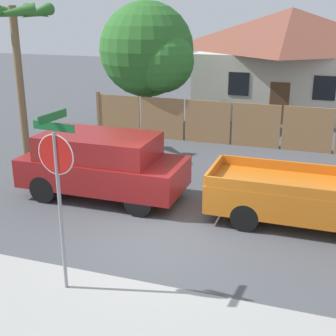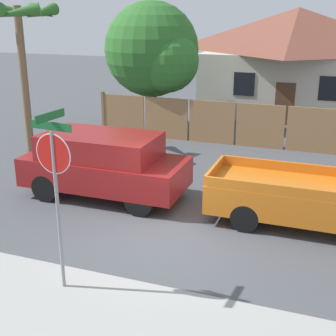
{
  "view_description": "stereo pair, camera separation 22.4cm",
  "coord_description": "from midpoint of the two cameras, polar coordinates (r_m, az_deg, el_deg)",
  "views": [
    {
      "loc": [
        3.45,
        -9.61,
        5.25
      ],
      "look_at": [
        0.0,
        0.49,
        1.6
      ],
      "focal_mm": 50.0,
      "sensor_mm": 36.0,
      "label": 1
    },
    {
      "loc": [
        3.66,
        -9.54,
        5.25
      ],
      "look_at": [
        0.0,
        0.49,
        1.6
      ],
      "focal_mm": 50.0,
      "sensor_mm": 36.0,
      "label": 2
    }
  ],
  "objects": [
    {
      "name": "ground_plane",
      "position": [
        11.48,
        -0.29,
        -8.32
      ],
      "size": [
        80.0,
        80.0,
        0.0
      ],
      "primitive_type": "plane",
      "color": "#4C4F54"
    },
    {
      "name": "sidewalk_strip",
      "position": [
        8.71,
        -8.99,
        -18.42
      ],
      "size": [
        36.0,
        3.2,
        0.01
      ],
      "color": "#A3A39E",
      "rests_on": "ground"
    },
    {
      "name": "wooden_fence",
      "position": [
        18.81,
        11.5,
        5.03
      ],
      "size": [
        13.89,
        0.12,
        1.83
      ],
      "color": "#997047",
      "rests_on": "ground"
    },
    {
      "name": "house",
      "position": [
        25.95,
        15.49,
        12.7
      ],
      "size": [
        9.4,
        7.41,
        5.31
      ],
      "color": "beige",
      "rests_on": "ground"
    },
    {
      "name": "oak_tree",
      "position": [
        21.0,
        -1.29,
        13.96
      ],
      "size": [
        4.33,
        4.13,
        5.61
      ],
      "color": "brown",
      "rests_on": "ground"
    },
    {
      "name": "palm_tree",
      "position": [
        17.96,
        -17.37,
        16.24
      ],
      "size": [
        2.69,
        2.89,
        5.45
      ],
      "color": "brown",
      "rests_on": "ground"
    },
    {
      "name": "red_suv",
      "position": [
        13.58,
        -7.36,
        0.59
      ],
      "size": [
        4.7,
        2.04,
        1.88
      ],
      "rotation": [
        0.0,
        0.0,
        0.0
      ],
      "color": "maroon",
      "rests_on": "ground"
    },
    {
      "name": "orange_pickup",
      "position": [
        12.24,
        20.11,
        -3.41
      ],
      "size": [
        5.59,
        1.94,
        1.77
      ],
      "rotation": [
        0.0,
        0.0,
        0.0
      ],
      "color": "orange",
      "rests_on": "ground"
    },
    {
      "name": "stop_sign",
      "position": [
        8.77,
        -12.93,
        -0.51
      ],
      "size": [
        0.87,
        0.78,
        3.53
      ],
      "rotation": [
        0.0,
        0.0,
        -0.09
      ],
      "color": "gray",
      "rests_on": "ground"
    }
  ]
}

